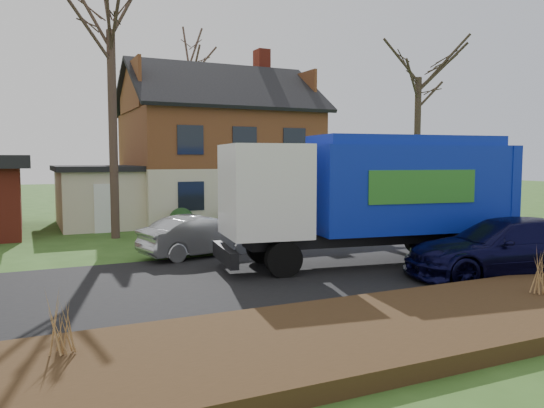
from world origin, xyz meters
name	(u,v)px	position (x,y,z in m)	size (l,w,h in m)	color
ground	(317,272)	(0.00, 0.00, 0.00)	(120.00, 120.00, 0.00)	#2F531B
road	(317,271)	(0.00, 0.00, 0.01)	(80.00, 7.00, 0.02)	black
mulch_verge	(457,318)	(0.00, -5.30, 0.15)	(80.00, 3.50, 0.30)	#312110
main_house	(209,142)	(1.49, 13.91, 4.03)	(12.95, 8.95, 9.26)	beige
garbage_truck	(377,190)	(2.22, 0.30, 2.21)	(9.21, 3.63, 3.84)	black
silver_sedan	(202,236)	(-2.16, 3.76, 0.67)	(1.41, 4.04, 1.33)	#999CA0
navy_wagon	(506,248)	(4.20, -2.73, 0.79)	(2.22, 5.45, 1.58)	black
tree_front_east	(419,54)	(11.33, 9.27, 8.56)	(3.79, 3.79, 10.53)	#392E22
tree_back	(189,46)	(3.11, 22.95, 10.83)	(4.10, 4.10, 12.99)	#402F26
grass_clump_west	(56,325)	(-7.01, -4.56, 0.75)	(0.34, 0.28, 0.90)	olive
grass_clump_mid	(539,271)	(2.44, -5.12, 0.79)	(0.35, 0.29, 0.99)	#9C7345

